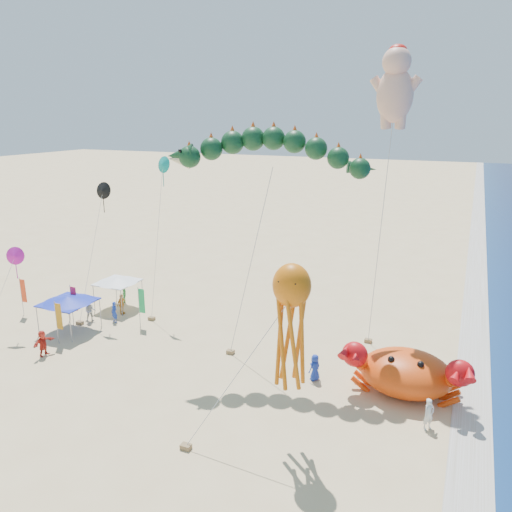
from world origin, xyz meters
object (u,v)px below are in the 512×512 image
Objects in this scene: octopus_kite at (291,316)px; canopy_blue at (68,300)px; cherub_kite at (395,85)px; dragon_kite at (270,157)px; crab_inflatable at (406,372)px; canopy_white at (117,280)px.

octopus_kite reaches higher than canopy_blue.
cherub_kite is 2.14× the size of octopus_kite.
cherub_kite is (6.43, 4.48, 4.22)m from dragon_kite.
octopus_kite is at bearing -98.75° from cherub_kite.
canopy_white is at bearing 169.92° from crab_inflatable.
canopy_blue is at bearing -161.98° from cherub_kite.
crab_inflatable reaches higher than canopy_white.
cherub_kite reaches higher than canopy_blue.
cherub_kite reaches higher than octopus_kite.
canopy_white is (-21.01, -1.80, -14.83)m from cherub_kite.
canopy_blue is (-14.96, -2.48, -10.61)m from dragon_kite.
crab_inflatable is 14.89m from dragon_kite.
crab_inflatable is 17.20m from cherub_kite.
canopy_white is at bearing 169.60° from dragon_kite.
cherub_kite is at bearing 34.83° from dragon_kite.
canopy_blue is 5.17m from canopy_white.
octopus_kite reaches higher than crab_inflatable.
crab_inflatable is at bearing -9.55° from dragon_kite.
octopus_kite is at bearing -61.98° from dragon_kite.
canopy_blue is 1.11× the size of canopy_white.
octopus_kite is at bearing -16.87° from canopy_blue.
dragon_kite is at bearing 118.02° from octopus_kite.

